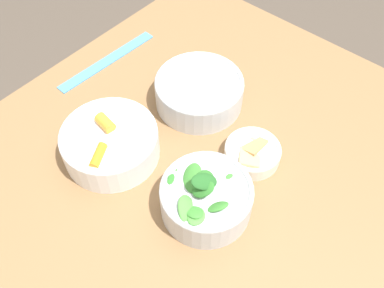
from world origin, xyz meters
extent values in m
cube|color=olive|center=(0.00, 0.00, 0.73)|extent=(1.09, 0.96, 0.03)
cube|color=brown|center=(0.49, 0.42, 0.36)|extent=(0.06, 0.06, 0.71)
cylinder|color=white|center=(-0.06, 0.18, 0.77)|extent=(0.19, 0.19, 0.06)
torus|color=white|center=(-0.06, 0.18, 0.81)|extent=(0.19, 0.19, 0.01)
cylinder|color=orange|center=(-0.09, 0.17, 0.79)|extent=(0.05, 0.04, 0.02)
cylinder|color=orange|center=(-0.04, 0.20, 0.79)|extent=(0.05, 0.04, 0.02)
cylinder|color=orange|center=(-0.08, 0.14, 0.79)|extent=(0.05, 0.05, 0.02)
cylinder|color=orange|center=(-0.05, 0.19, 0.81)|extent=(0.03, 0.04, 0.02)
cylinder|color=orange|center=(-0.11, 0.15, 0.81)|extent=(0.06, 0.04, 0.02)
cylinder|color=silver|center=(-0.03, -0.05, 0.77)|extent=(0.17, 0.17, 0.06)
torus|color=silver|center=(-0.03, -0.05, 0.81)|extent=(0.17, 0.17, 0.01)
ellipsoid|color=#3D8433|center=(-0.05, -0.09, 0.81)|extent=(0.05, 0.05, 0.04)
ellipsoid|color=#3D8433|center=(0.02, -0.08, 0.80)|extent=(0.04, 0.05, 0.03)
ellipsoid|color=#3D8433|center=(-0.03, -0.02, 0.81)|extent=(0.07, 0.07, 0.04)
ellipsoid|color=#2D7028|center=(-0.04, -0.05, 0.83)|extent=(0.05, 0.05, 0.03)
ellipsoid|color=#2D7028|center=(-0.06, 0.00, 0.80)|extent=(0.05, 0.05, 0.03)
ellipsoid|color=#3D8433|center=(-0.03, 0.00, 0.79)|extent=(0.04, 0.05, 0.04)
ellipsoid|color=#4C933D|center=(-0.08, -0.07, 0.80)|extent=(0.06, 0.05, 0.02)
ellipsoid|color=#2D7028|center=(-0.03, -0.04, 0.83)|extent=(0.05, 0.04, 0.04)
ellipsoid|color=#235B23|center=(-0.04, -0.05, 0.84)|extent=(0.06, 0.05, 0.03)
ellipsoid|color=#3D8433|center=(-0.08, -0.06, 0.81)|extent=(0.05, 0.06, 0.03)
ellipsoid|color=#4C933D|center=(-0.08, -0.05, 0.80)|extent=(0.07, 0.07, 0.05)
cylinder|color=silver|center=(0.17, 0.13, 0.77)|extent=(0.19, 0.19, 0.06)
torus|color=silver|center=(0.17, 0.13, 0.81)|extent=(0.19, 0.19, 0.01)
cylinder|color=brown|center=(0.17, 0.13, 0.76)|extent=(0.18, 0.18, 0.03)
ellipsoid|color=#A36B4C|center=(0.15, 0.10, 0.79)|extent=(0.01, 0.01, 0.01)
ellipsoid|color=#AD7551|center=(0.25, 0.15, 0.79)|extent=(0.01, 0.01, 0.01)
ellipsoid|color=#A36B4C|center=(0.16, 0.18, 0.79)|extent=(0.01, 0.01, 0.01)
ellipsoid|color=#8E5B3D|center=(0.12, 0.09, 0.79)|extent=(0.01, 0.01, 0.01)
ellipsoid|color=#A36B4C|center=(0.22, 0.14, 0.79)|extent=(0.01, 0.01, 0.01)
ellipsoid|color=#8E5B3D|center=(0.17, 0.07, 0.79)|extent=(0.01, 0.01, 0.01)
ellipsoid|color=#8E5B3D|center=(0.17, 0.20, 0.79)|extent=(0.01, 0.01, 0.01)
ellipsoid|color=#A36B4C|center=(0.17, 0.06, 0.79)|extent=(0.01, 0.01, 0.01)
ellipsoid|color=#8E5B3D|center=(0.13, 0.14, 0.79)|extent=(0.01, 0.01, 0.01)
cylinder|color=beige|center=(0.18, 0.07, 0.79)|extent=(0.03, 0.03, 0.01)
cylinder|color=tan|center=(0.22, 0.10, 0.79)|extent=(0.03, 0.03, 0.01)
cylinder|color=tan|center=(0.14, 0.15, 0.79)|extent=(0.03, 0.03, 0.01)
cylinder|color=tan|center=(0.15, 0.15, 0.79)|extent=(0.03, 0.03, 0.01)
cylinder|color=silver|center=(0.12, -0.05, 0.76)|extent=(0.11, 0.11, 0.03)
torus|color=silver|center=(0.12, -0.05, 0.77)|extent=(0.11, 0.11, 0.01)
cube|color=tan|center=(0.12, -0.05, 0.76)|extent=(0.05, 0.05, 0.02)
cube|color=tan|center=(0.12, -0.03, 0.77)|extent=(0.07, 0.07, 0.01)
cube|color=tan|center=(0.13, -0.04, 0.77)|extent=(0.05, 0.06, 0.02)
cube|color=tan|center=(0.10, -0.06, 0.77)|extent=(0.06, 0.06, 0.02)
cube|color=#4C99E0|center=(0.12, 0.39, 0.74)|extent=(0.28, 0.04, 0.00)
camera|label=1|loc=(-0.35, -0.29, 1.46)|focal=40.00mm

